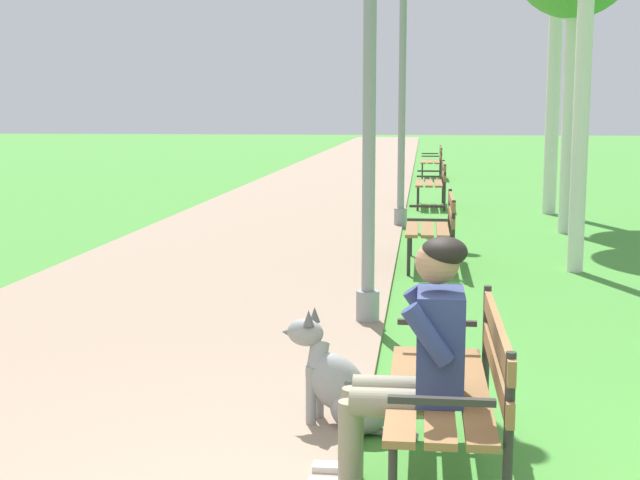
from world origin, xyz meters
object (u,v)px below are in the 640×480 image
object	(u,v)px
park_bench_near	(458,379)
park_bench_furthest	(434,159)
park_bench_mid	(436,223)
park_bench_far	(434,180)
dog_grey	(343,387)
lamp_post_near	(370,46)
person_seated_on_near_bench	(417,355)
lamp_post_mid	(402,84)

from	to	relation	value
park_bench_near	park_bench_furthest	xyz separation A→B (m)	(0.07, 19.39, 0.00)
park_bench_mid	park_bench_far	xyz separation A→B (m)	(0.05, 6.36, 0.00)
park_bench_mid	park_bench_near	bearing A→B (deg)	-89.65
park_bench_mid	dog_grey	size ratio (longest dim) A/B	1.83
park_bench_far	lamp_post_near	world-z (taller)	lamp_post_near
lamp_post_near	park_bench_far	bearing A→B (deg)	85.98
person_seated_on_near_bench	park_bench_near	bearing A→B (deg)	39.54
dog_grey	park_bench_near	bearing A→B (deg)	-43.24
park_bench_furthest	person_seated_on_near_bench	world-z (taller)	person_seated_on_near_bench
person_seated_on_near_bench	lamp_post_near	xyz separation A→B (m)	(-0.44, 3.30, 1.67)
person_seated_on_near_bench	lamp_post_mid	size ratio (longest dim) A/B	0.29
park_bench_furthest	person_seated_on_near_bench	size ratio (longest dim) A/B	1.20
park_bench_near	lamp_post_near	distance (m)	3.69
park_bench_furthest	person_seated_on_near_bench	bearing A→B (deg)	-90.83
park_bench_furthest	dog_grey	xyz separation A→B (m)	(-0.70, -18.80, -0.25)
dog_grey	lamp_post_near	xyz separation A→B (m)	(-0.02, 2.54, 2.09)
park_bench_furthest	person_seated_on_near_bench	xyz separation A→B (m)	(-0.28, -19.56, 0.17)
park_bench_furthest	lamp_post_near	distance (m)	16.38
dog_grey	lamp_post_mid	size ratio (longest dim) A/B	0.19
park_bench_far	dog_grey	distance (m)	11.92
dog_grey	lamp_post_near	distance (m)	3.29
lamp_post_near	park_bench_near	bearing A→B (deg)	-78.35
park_bench_far	person_seated_on_near_bench	xyz separation A→B (m)	(-0.22, -12.66, 0.17)
person_seated_on_near_bench	lamp_post_near	size ratio (longest dim) A/B	0.28
person_seated_on_near_bench	dog_grey	bearing A→B (deg)	118.85
lamp_post_mid	park_bench_mid	bearing A→B (deg)	-81.64
park_bench_far	lamp_post_near	size ratio (longest dim) A/B	0.33
park_bench_near	lamp_post_mid	size ratio (longest dim) A/B	0.35
park_bench_furthest	person_seated_on_near_bench	distance (m)	19.56
dog_grey	lamp_post_near	bearing A→B (deg)	90.45
park_bench_mid	lamp_post_mid	size ratio (longest dim) A/B	0.35
park_bench_near	person_seated_on_near_bench	bearing A→B (deg)	-140.46
park_bench_far	park_bench_furthest	bearing A→B (deg)	89.48
lamp_post_near	person_seated_on_near_bench	bearing A→B (deg)	-82.44
park_bench_far	park_bench_furthest	xyz separation A→B (m)	(0.06, 6.90, 0.00)
park_bench_far	park_bench_furthest	distance (m)	6.90
park_bench_mid	dog_grey	bearing A→B (deg)	-96.06
park_bench_mid	park_bench_far	world-z (taller)	same
dog_grey	person_seated_on_near_bench	bearing A→B (deg)	-61.15
lamp_post_near	lamp_post_mid	world-z (taller)	lamp_post_near
lamp_post_near	park_bench_mid	bearing A→B (deg)	78.54
park_bench_furthest	dog_grey	world-z (taller)	park_bench_furthest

